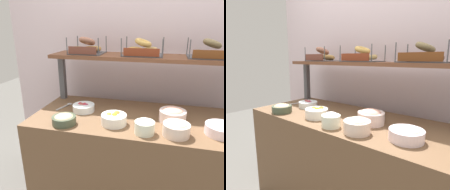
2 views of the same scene
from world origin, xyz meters
The scene contains 15 objects.
back_wall centered at (0.00, 0.55, 1.20)m, with size 2.82×0.06×2.40m, color silver.
deli_counter centered at (0.00, 0.00, 0.42)m, with size 1.62×0.70×0.85m, color brown.
shelf_riser_left centered at (-0.75, 0.27, 1.05)m, with size 0.05×0.05×0.40m, color #4C4C51.
upper_shelf centered at (0.00, 0.27, 1.26)m, with size 1.58×0.32×0.03m, color brown.
bowl_potato_salad centered at (0.27, -0.22, 0.90)m, with size 0.17×0.17×0.10m.
bowl_beet_salad centered at (-0.45, 0.02, 0.88)m, with size 0.18×0.18×0.07m.
bowl_cream_cheese centered at (0.07, -0.24, 0.90)m, with size 0.13×0.13×0.10m.
bowl_fruit_salad centered at (-0.16, -0.16, 0.89)m, with size 0.18×0.18×0.09m.
bowl_scallion_spread centered at (0.55, -0.14, 0.89)m, with size 0.20×0.20×0.08m.
bowl_lox_spread centered at (0.25, -0.01, 0.90)m, with size 0.19×0.19×0.11m.
bowl_hummus centered at (-0.50, -0.24, 0.89)m, with size 0.17×0.17×0.07m.
serving_spoon_near_plate centered at (-0.63, 0.08, 0.86)m, with size 0.07×0.17×0.01m.
bagel_basket_everything centered at (-0.50, 0.27, 1.33)m, with size 0.28×0.24×0.15m.
bagel_basket_sesame centered at (-0.02, 0.27, 1.33)m, with size 0.32×0.26×0.14m.
bagel_basket_poppy centered at (0.49, 0.27, 1.33)m, with size 0.34×0.24×0.15m.
Camera 1 is at (0.17, -1.52, 1.54)m, focal length 34.94 mm.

